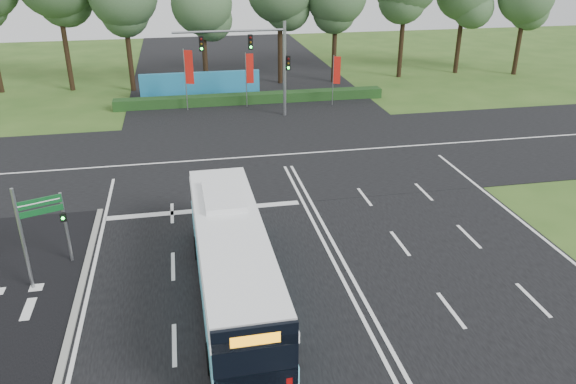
% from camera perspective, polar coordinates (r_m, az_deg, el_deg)
% --- Properties ---
extents(ground, '(120.00, 120.00, 0.00)m').
position_cam_1_polar(ground, '(24.49, 4.08, -6.05)').
color(ground, '#30531B').
rests_on(ground, ground).
extents(road_main, '(20.00, 120.00, 0.04)m').
position_cam_1_polar(road_main, '(24.48, 4.08, -6.00)').
color(road_main, black).
rests_on(road_main, ground).
extents(road_cross, '(120.00, 14.00, 0.05)m').
position_cam_1_polar(road_cross, '(35.09, -0.94, 3.75)').
color(road_cross, black).
rests_on(road_cross, ground).
extents(bike_path, '(5.00, 18.00, 0.06)m').
position_cam_1_polar(bike_path, '(22.32, -27.17, -12.30)').
color(bike_path, black).
rests_on(bike_path, ground).
extents(kerb_strip, '(0.25, 18.00, 0.12)m').
position_cam_1_polar(kerb_strip, '(21.70, -20.99, -12.07)').
color(kerb_strip, gray).
rests_on(kerb_strip, ground).
extents(city_bus, '(2.61, 11.61, 3.32)m').
position_cam_1_polar(city_bus, '(20.61, -5.70, -7.04)').
color(city_bus, '#6EE3FF').
rests_on(city_bus, ground).
extents(pedestrian_signal, '(0.28, 0.41, 3.16)m').
position_cam_1_polar(pedestrian_signal, '(24.56, -21.66, -3.17)').
color(pedestrian_signal, gray).
rests_on(pedestrian_signal, ground).
extents(street_sign, '(1.57, 0.66, 4.25)m').
position_cam_1_polar(street_sign, '(22.90, -24.71, -3.13)').
color(street_sign, gray).
rests_on(street_sign, ground).
extents(banner_flag_left, '(0.68, 0.26, 4.80)m').
position_cam_1_polar(banner_flag_left, '(44.56, -10.12, 12.01)').
color(banner_flag_left, gray).
rests_on(banner_flag_left, ground).
extents(banner_flag_mid, '(0.64, 0.07, 4.33)m').
position_cam_1_polar(banner_flag_mid, '(45.13, -4.00, 12.09)').
color(banner_flag_mid, gray).
rests_on(banner_flag_mid, ground).
extents(banner_flag_right, '(0.57, 0.23, 4.04)m').
position_cam_1_polar(banner_flag_right, '(45.59, 4.90, 11.96)').
color(banner_flag_right, gray).
rests_on(banner_flag_right, ground).
extents(traffic_light_gantry, '(8.41, 0.28, 7.00)m').
position_cam_1_polar(traffic_light_gantry, '(41.99, -2.82, 13.75)').
color(traffic_light_gantry, gray).
rests_on(traffic_light_gantry, ground).
extents(hedge, '(22.00, 1.20, 0.80)m').
position_cam_1_polar(hedge, '(46.77, -3.71, 9.47)').
color(hedge, '#173613').
rests_on(hedge, ground).
extents(blue_hoarding, '(10.00, 0.30, 2.20)m').
position_cam_1_polar(blue_hoarding, '(48.69, -8.88, 10.68)').
color(blue_hoarding, teal).
rests_on(blue_hoarding, ground).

